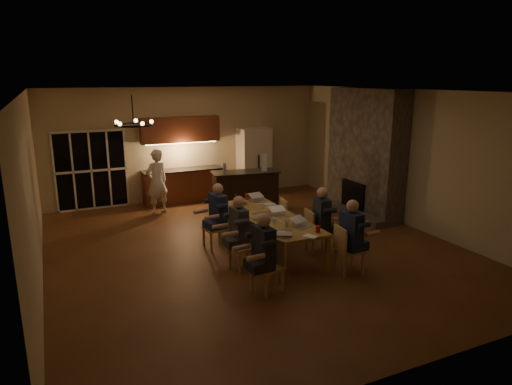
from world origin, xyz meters
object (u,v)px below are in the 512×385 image
object	(u,v)px
chair_left_mid	(243,246)
chair_right_near	(349,249)
bar_island	(245,192)
dining_table	(269,234)
laptop_e	(239,198)
can_cola	(235,197)
person_left_mid	(239,232)
mug_mid	(262,206)
laptop_d	(279,211)
plate_far	(270,204)
plate_left	(277,232)
mug_back	(235,205)
standing_person	(157,182)
laptop_a	(283,229)
plate_near	(299,222)
laptop_b	(303,221)
person_right_near	(351,237)
chair_right_far	(292,218)
person_left_far	(218,216)
refrigerator	(254,162)
redcup_far	(247,197)
bar_blender	(264,163)
chandelier	(133,125)
chair_right_mid	(318,231)
redcup_mid	(242,210)
person_right_mid	(321,221)
mug_front	(274,221)
laptop_f	(259,197)
redcup_near	(318,229)
bar_bottle	(225,168)
person_left_near	(264,254)
chair_left_near	(267,267)
laptop_c	(259,212)
can_silver	(287,224)
chair_left_far	(215,228)

from	to	relation	value
chair_left_mid	chair_right_near	bearing A→B (deg)	52.42
bar_island	dining_table	bearing A→B (deg)	-95.37
laptop_e	can_cola	xyz separation A→B (m)	(0.05, 0.32, -0.05)
person_left_mid	mug_mid	bearing A→B (deg)	136.43
laptop_d	plate_far	bearing A→B (deg)	79.28
plate_left	dining_table	bearing A→B (deg)	72.52
mug_back	chair_left_mid	bearing A→B (deg)	-106.56
standing_person	laptop_a	distance (m)	4.86
plate_near	can_cola	bearing A→B (deg)	103.20
laptop_b	person_right_near	bearing A→B (deg)	-69.75
chair_right_far	person_left_far	xyz separation A→B (m)	(-1.68, 0.10, 0.24)
refrigerator	plate_near	xyz separation A→B (m)	(-1.33, -5.05, -0.24)
redcup_far	mug_mid	bearing A→B (deg)	-90.84
laptop_a	bar_blender	world-z (taller)	bar_blender
refrigerator	plate_left	distance (m)	5.73
bar_island	chandelier	size ratio (longest dim) A/B	2.97
chair_right_mid	laptop_b	size ratio (longest dim) A/B	2.78
person_left_mid	plate_far	bearing A→B (deg)	133.54
redcup_mid	bar_blender	world-z (taller)	bar_blender
laptop_a	bar_island	bearing A→B (deg)	-75.24
dining_table	standing_person	distance (m)	3.94
refrigerator	bar_blender	bearing A→B (deg)	-106.04
chandelier	chair_left_mid	bearing A→B (deg)	1.92
person_right_mid	bar_blender	xyz separation A→B (m)	(0.29, 3.23, 0.61)
chair_left_mid	plate_left	world-z (taller)	chair_left_mid
chair_right_mid	person_right_mid	xyz separation A→B (m)	(-0.00, -0.10, 0.24)
mug_front	bar_island	bearing A→B (deg)	76.01
laptop_f	laptop_d	bearing A→B (deg)	-102.81
bar_island	person_right_near	size ratio (longest dim) A/B	1.26
dining_table	laptop_d	xyz separation A→B (m)	(0.20, -0.06, 0.49)
laptop_a	laptop_d	bearing A→B (deg)	-85.61
chair_right_far	standing_person	size ratio (longest dim) A/B	0.53
laptop_a	mug_front	xyz separation A→B (m)	(0.16, 0.64, -0.06)
plate_far	laptop_f	bearing A→B (deg)	107.11
laptop_b	redcup_near	bearing A→B (deg)	-94.95
mug_back	bar_bottle	world-z (taller)	bar_bottle
chair_right_mid	person_left_far	bearing A→B (deg)	66.98
can_cola	person_right_mid	bearing A→B (deg)	-62.91
chair_right_far	laptop_b	distance (m)	1.55
person_left_near	mug_mid	bearing A→B (deg)	150.64
bar_island	plate_left	size ratio (longest dim) A/B	6.36
chair_left_near	standing_person	bearing A→B (deg)	169.53
refrigerator	chair_right_mid	world-z (taller)	refrigerator
refrigerator	bar_island	distance (m)	1.93
chandelier	laptop_a	world-z (taller)	chandelier
laptop_c	can_silver	size ratio (longest dim) A/B	2.67
person_left_near	laptop_a	world-z (taller)	person_left_near
laptop_e	bar_blender	size ratio (longest dim) A/B	0.74
chair_left_far	person_left_mid	distance (m)	1.15
laptop_c	bar_blender	size ratio (longest dim) A/B	0.74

